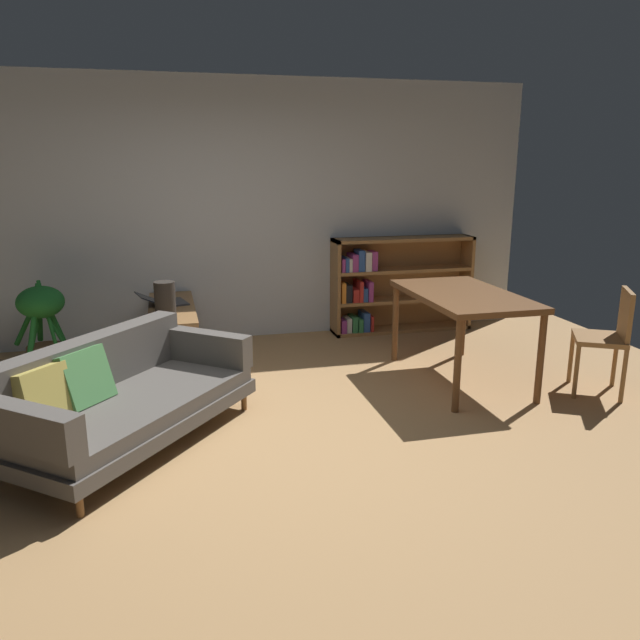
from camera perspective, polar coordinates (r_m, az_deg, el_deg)
ground_plane at (r=4.36m, az=-5.34°, el=-11.02°), size 8.16×8.16×0.00m
back_wall_panel at (r=6.64m, az=-9.29°, el=9.77°), size 6.80×0.10×2.70m
fabric_couch at (r=4.43m, az=-18.15°, el=-6.59°), size 1.83×1.95×0.70m
media_console at (r=6.05m, az=-13.31°, el=-1.28°), size 0.42×1.37×0.54m
open_laptop at (r=6.09m, az=-14.11°, el=1.70°), size 0.51×0.42×0.12m
desk_speaker at (r=5.64m, az=-14.05°, el=1.95°), size 0.18×0.18×0.30m
potted_floor_plant at (r=6.23m, az=-24.15°, el=0.07°), size 0.50×0.54×0.83m
dining_table at (r=5.43m, az=12.99°, el=1.65°), size 0.81×1.41×0.78m
dining_chair_near at (r=5.55m, az=24.98°, el=-1.17°), size 0.55×0.57×0.88m
bookshelf at (r=7.00m, az=6.54°, el=3.22°), size 1.59×0.32×1.05m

